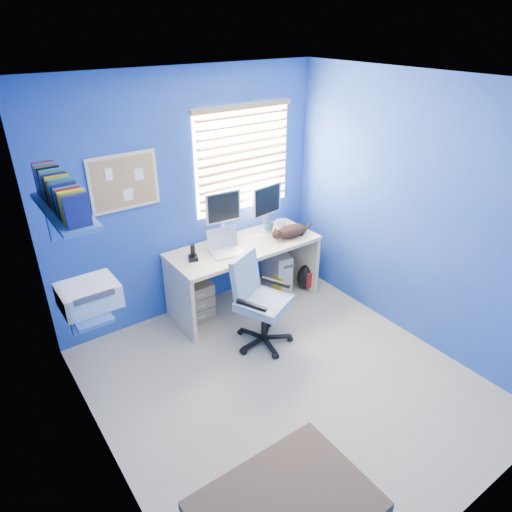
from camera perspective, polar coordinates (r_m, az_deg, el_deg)
floor at (r=4.19m, az=3.62°, el=-15.60°), size 3.00×3.20×0.00m
ceiling at (r=3.08m, az=5.09°, el=20.66°), size 3.00×3.20×0.00m
wall_back at (r=4.69m, az=-8.33°, el=7.17°), size 3.00×0.01×2.50m
wall_front at (r=2.66m, az=27.29°, el=-13.66°), size 3.00×0.01×2.50m
wall_left at (r=2.88m, az=-19.84°, el=-8.52°), size 0.01×3.20×2.50m
wall_right at (r=4.49m, az=19.29°, el=4.91°), size 0.01×3.20×2.50m
desk at (r=4.99m, az=-1.44°, el=-2.40°), size 1.63×0.65×0.74m
laptop at (r=4.60m, az=-3.63°, el=1.59°), size 0.37×0.31×0.22m
monitor_left at (r=4.86m, az=-4.23°, el=5.10°), size 0.41×0.16×0.54m
monitor_right at (r=5.04m, az=1.23°, el=6.01°), size 0.41×0.17×0.54m
phone at (r=4.52m, az=-7.91°, el=0.50°), size 0.12×0.13×0.17m
mug at (r=5.09m, az=1.63°, el=3.58°), size 0.10×0.09×0.10m
cd_spindle at (r=5.25m, az=3.12°, el=4.15°), size 0.13×0.13×0.07m
cat at (r=4.98m, az=4.43°, el=3.14°), size 0.38×0.20×0.13m
tower_pc at (r=5.41m, az=2.62°, el=-1.60°), size 0.26×0.47×0.45m
drawer_boxes at (r=4.92m, az=-7.68°, el=-5.46°), size 0.35×0.28×0.41m
yellow_book at (r=5.26m, az=2.72°, el=-3.90°), size 0.03×0.17×0.24m
backpack at (r=5.42m, az=6.39°, el=-2.55°), size 0.30×0.26×0.31m
office_chair at (r=4.44m, az=0.45°, el=-7.03°), size 0.71×0.71×0.92m
window_blinds at (r=4.88m, az=-1.51°, el=11.99°), size 1.15×0.05×1.10m
corkboard at (r=4.33m, az=-16.15°, el=8.86°), size 0.64×0.02×0.52m
wall_shelves at (r=3.45m, az=-21.78°, el=1.00°), size 0.42×0.90×1.05m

